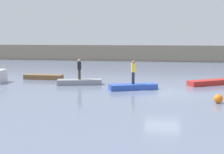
# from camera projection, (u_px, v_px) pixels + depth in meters

# --- Properties ---
(ground_plane) EXTENTS (120.00, 120.00, 0.00)m
(ground_plane) POSITION_uv_depth(u_px,v_px,m) (163.00, 92.00, 20.05)
(ground_plane) COLOR slate
(embankment_wall) EXTENTS (80.00, 1.20, 2.63)m
(embankment_wall) POSITION_uv_depth(u_px,v_px,m) (163.00, 53.00, 46.80)
(embankment_wall) COLOR gray
(embankment_wall) RESTS_ON ground_plane
(rowboat_brown) EXTENTS (3.57, 1.04, 0.42)m
(rowboat_brown) POSITION_uv_depth(u_px,v_px,m) (44.00, 77.00, 26.55)
(rowboat_brown) COLOR brown
(rowboat_brown) RESTS_ON ground_plane
(rowboat_grey) EXTENTS (3.71, 1.91, 0.42)m
(rowboat_grey) POSITION_uv_depth(u_px,v_px,m) (79.00, 82.00, 23.44)
(rowboat_grey) COLOR gray
(rowboat_grey) RESTS_ON ground_plane
(rowboat_blue) EXTENTS (3.63, 2.27, 0.40)m
(rowboat_blue) POSITION_uv_depth(u_px,v_px,m) (133.00, 87.00, 21.19)
(rowboat_blue) COLOR #2B4CAD
(rowboat_blue) RESTS_ON ground_plane
(rowboat_red) EXTENTS (3.78, 2.84, 0.40)m
(rowboat_red) POSITION_uv_depth(u_px,v_px,m) (210.00, 82.00, 23.28)
(rowboat_red) COLOR red
(rowboat_red) RESTS_ON ground_plane
(person_yellow_shirt) EXTENTS (0.32, 0.32, 1.74)m
(person_yellow_shirt) POSITION_uv_depth(u_px,v_px,m) (133.00, 71.00, 21.03)
(person_yellow_shirt) COLOR #232838
(person_yellow_shirt) RESTS_ON rowboat_blue
(person_dark_shirt) EXTENTS (0.32, 0.32, 1.66)m
(person_dark_shirt) POSITION_uv_depth(u_px,v_px,m) (79.00, 68.00, 23.29)
(person_dark_shirt) COLOR #38332D
(person_dark_shirt) RESTS_ON rowboat_grey
(mooring_buoy) EXTENTS (0.52, 0.52, 0.52)m
(mooring_buoy) POSITION_uv_depth(u_px,v_px,m) (218.00, 99.00, 16.72)
(mooring_buoy) COLOR orange
(mooring_buoy) RESTS_ON ground_plane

